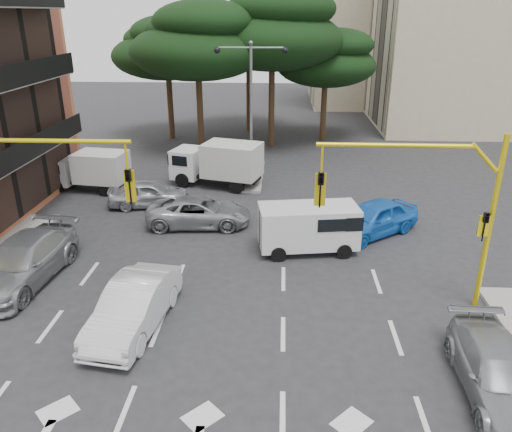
{
  "coord_description": "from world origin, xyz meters",
  "views": [
    {
      "loc": [
        1.85,
        -13.14,
        9.38
      ],
      "look_at": [
        0.83,
        5.82,
        1.6
      ],
      "focal_mm": 35.0,
      "sensor_mm": 36.0,
      "label": 1
    }
  ],
  "objects": [
    {
      "name": "pine_center",
      "position": [
        1.06,
        23.96,
        8.3
      ],
      "size": [
        9.98,
        9.98,
        11.16
      ],
      "color": "#382616",
      "rests_on": "ground"
    },
    {
      "name": "pine_back",
      "position": [
        -0.94,
        28.96,
        7.6
      ],
      "size": [
        9.15,
        9.15,
        10.23
      ],
      "color": "#382616",
      "rests_on": "ground"
    },
    {
      "name": "car_white_hatch",
      "position": [
        -2.74,
        0.12,
        0.77
      ],
      "size": [
        2.26,
        4.85,
        1.54
      ],
      "primitive_type": "imported",
      "rotation": [
        0.0,
        0.0,
        -0.14
      ],
      "color": "silver",
      "rests_on": "ground"
    },
    {
      "name": "van_white",
      "position": [
        3.0,
        6.0,
        1.02
      ],
      "size": [
        4.3,
        2.43,
        2.03
      ],
      "primitive_type": null,
      "rotation": [
        0.0,
        0.0,
        -1.42
      ],
      "color": "silver",
      "rests_on": "ground"
    },
    {
      "name": "car_silver_cross_a",
      "position": [
        -2.0,
        8.45,
        0.67
      ],
      "size": [
        4.97,
        2.54,
        1.34
      ],
      "primitive_type": "imported",
      "rotation": [
        0.0,
        0.0,
        1.64
      ],
      "color": "#9A9BA1",
      "rests_on": "ground"
    },
    {
      "name": "car_silver_wagon",
      "position": [
        -7.69,
        2.83,
        0.81
      ],
      "size": [
        2.77,
        5.77,
        1.62
      ],
      "primitive_type": "imported",
      "rotation": [
        0.0,
        0.0,
        -0.09
      ],
      "color": "gray",
      "rests_on": "ground"
    },
    {
      "name": "median_strip",
      "position": [
        0.0,
        16.0,
        0.07
      ],
      "size": [
        1.4,
        6.0,
        0.15
      ],
      "primitive_type": "cube",
      "color": "gray",
      "rests_on": "ground"
    },
    {
      "name": "ground",
      "position": [
        0.0,
        0.0,
        0.0
      ],
      "size": [
        120.0,
        120.0,
        0.0
      ],
      "primitive_type": "plane",
      "color": "#28282B",
      "rests_on": "ground"
    },
    {
      "name": "car_blue_compact",
      "position": [
        6.0,
        7.84,
        0.78
      ],
      "size": [
        4.77,
        4.29,
        1.57
      ],
      "primitive_type": "imported",
      "rotation": [
        0.0,
        0.0,
        -0.91
      ],
      "color": "blue",
      "rests_on": "ground"
    },
    {
      "name": "car_silver_parked",
      "position": [
        7.6,
        -2.38,
        0.67
      ],
      "size": [
        2.06,
        4.69,
        1.34
      ],
      "primitive_type": "imported",
      "rotation": [
        0.0,
        0.0,
        -0.04
      ],
      "color": "gray",
      "rests_on": "ground"
    },
    {
      "name": "signal_mast_left",
      "position": [
        -6.8,
        1.99,
        3.88
      ],
      "size": [
        5.79,
        0.37,
        6.0
      ],
      "color": "yellow",
      "rests_on": "ground"
    },
    {
      "name": "street_lamp_center",
      "position": [
        0.0,
        16.0,
        5.43
      ],
      "size": [
        4.16,
        0.36,
        7.77
      ],
      "color": "slate",
      "rests_on": "median_strip"
    },
    {
      "name": "pine_left_near",
      "position": [
        -3.94,
        21.96,
        7.6
      ],
      "size": [
        9.15,
        9.15,
        10.23
      ],
      "color": "#382616",
      "rests_on": "ground"
    },
    {
      "name": "box_truck_a",
      "position": [
        -9.0,
        13.18,
        1.12
      ],
      "size": [
        4.75,
        2.51,
        2.23
      ],
      "primitive_type": null,
      "rotation": [
        0.0,
        0.0,
        1.43
      ],
      "color": "silver",
      "rests_on": "ground"
    },
    {
      "name": "box_truck_b",
      "position": [
        -1.88,
        14.35,
        1.28
      ],
      "size": [
        5.6,
        3.52,
        2.56
      ],
      "primitive_type": null,
      "rotation": [
        0.0,
        0.0,
        1.3
      ],
      "color": "white",
      "rests_on": "ground"
    },
    {
      "name": "pine_left_far",
      "position": [
        -6.94,
        25.96,
        6.91
      ],
      "size": [
        8.32,
        8.32,
        9.3
      ],
      "color": "#382616",
      "rests_on": "ground"
    },
    {
      "name": "pine_right",
      "position": [
        5.06,
        25.96,
        6.22
      ],
      "size": [
        7.49,
        7.49,
        8.37
      ],
      "color": "#382616",
      "rests_on": "ground"
    },
    {
      "name": "signal_mast_right",
      "position": [
        6.8,
        1.99,
        3.88
      ],
      "size": [
        5.79,
        0.37,
        6.0
      ],
      "color": "yellow",
      "rests_on": "ground"
    },
    {
      "name": "apartment_beige_far",
      "position": [
        12.95,
        44.0,
        8.35
      ],
      "size": [
        16.2,
        12.15,
        16.7
      ],
      "color": "#C2AC91",
      "rests_on": "ground"
    },
    {
      "name": "car_silver_cross_b",
      "position": [
        -5.0,
        10.8,
        0.7
      ],
      "size": [
        4.31,
        2.32,
        1.39
      ],
      "primitive_type": "imported",
      "rotation": [
        0.0,
        0.0,
        1.74
      ],
      "color": "#A1A3A9",
      "rests_on": "ground"
    },
    {
      "name": "apartment_beige_near",
      "position": [
        19.95,
        32.0,
        9.35
      ],
      "size": [
        20.2,
        12.15,
        18.7
      ],
      "color": "#C2AC91",
      "rests_on": "ground"
    }
  ]
}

